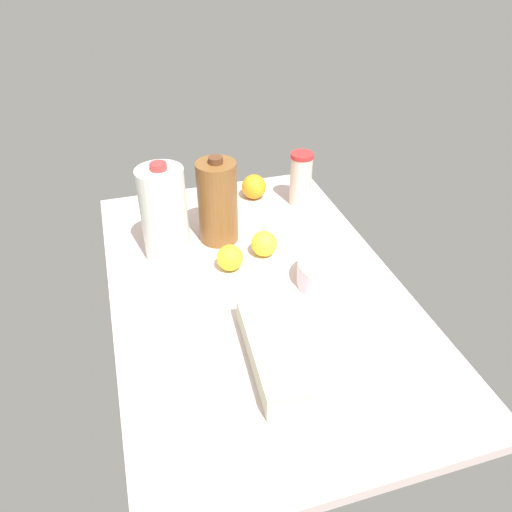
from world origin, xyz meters
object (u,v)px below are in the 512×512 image
Objects in this scene: orange_by_jug at (212,193)px; chocolate_milk_jug at (218,202)px; milk_jug at (164,215)px; lemon_loose at (230,258)px; lemon_beside_bowl at (264,244)px; orange_near_front at (254,187)px; egg_carton at (272,351)px; tumbler_cup at (301,179)px; mixing_bowl at (331,273)px.

chocolate_milk_jug is at bearing -7.39° from orange_by_jug.
milk_jug is 1.09× the size of chocolate_milk_jug.
orange_by_jug is (-38.54, 3.56, -0.18)cm from lemon_loose.
lemon_beside_bowl is (-3.87, 11.17, 0.08)cm from lemon_loose.
chocolate_milk_jug is (-4.83, 16.13, -1.25)cm from milk_jug.
orange_near_front reaches higher than lemon_loose.
tumbler_cup is (-65.60, 31.44, 5.83)cm from egg_carton.
milk_jug is 51.01cm from egg_carton.
milk_jug is at bearing -122.15° from mixing_bowl.
orange_near_front reaches higher than lemon_beside_bowl.
lemon_beside_bowl is at bearing 109.10° from lemon_loose.
egg_carton is 4.39× the size of orange_by_jug.
orange_near_front is 14.49cm from orange_by_jug.
milk_jug is at bearing -51.89° from orange_near_front.
lemon_beside_bowl is at bearing -39.07° from tumbler_cup.
egg_carton is 1.15× the size of chocolate_milk_jug.
tumbler_cup reaches higher than orange_by_jug.
lemon_loose is at bearing -2.24° from chocolate_milk_jug.
egg_carton is 72.97cm from tumbler_cup.
orange_by_jug is 35.50cm from lemon_beside_bowl.
egg_carton is (47.28, 15.94, -10.61)cm from milk_jug.
chocolate_milk_jug is 1.48× the size of tumbler_cup.
lemon_loose is 0.98× the size of lemon_beside_bowl.
orange_by_jug is at bearing -107.95° from tumbler_cup.
tumbler_cup is at bearing 113.35° from chocolate_milk_jug.
milk_jug is (-25.04, -39.85, 10.46)cm from mixing_bowl.
egg_carton is at bearing -14.98° from lemon_beside_bowl.
mixing_bowl is 56.50cm from orange_by_jug.
egg_carton is at bearing -47.08° from mixing_bowl.
mixing_bowl is 48.21cm from milk_jug.
orange_by_jug is (-27.49, 19.07, -10.36)cm from milk_jug.
lemon_beside_bowl is (-17.86, -13.17, 0.35)cm from mixing_bowl.
lemon_loose is at bearing -5.27° from orange_by_jug.
milk_jug is at bearing -157.64° from egg_carton.
tumbler_cup is (-18.32, 47.38, -4.78)cm from milk_jug.
tumbler_cup is at bearing 158.12° from egg_carton.
orange_near_front is at bearing -119.78° from tumbler_cup.
milk_jug reaches higher than lemon_loose.
lemon_loose reaches higher than egg_carton.
tumbler_cup is (-13.49, 31.25, -3.53)cm from chocolate_milk_jug.
tumbler_cup reaches higher than orange_near_front.
mixing_bowl is 39.24cm from chocolate_milk_jug.
egg_carton is at bearing -2.39° from orange_by_jug.
lemon_loose is (-36.23, -0.43, 0.43)cm from egg_carton.
lemon_beside_bowl reaches higher than lemon_loose.
chocolate_milk_jug reaches higher than orange_by_jug.
orange_by_jug is at bearing -94.84° from orange_near_front.
lemon_beside_bowl is (33.45, -6.81, -0.44)cm from orange_near_front.
tumbler_cup is at bearing 170.15° from mixing_bowl.
milk_jug is at bearing -125.47° from lemon_loose.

